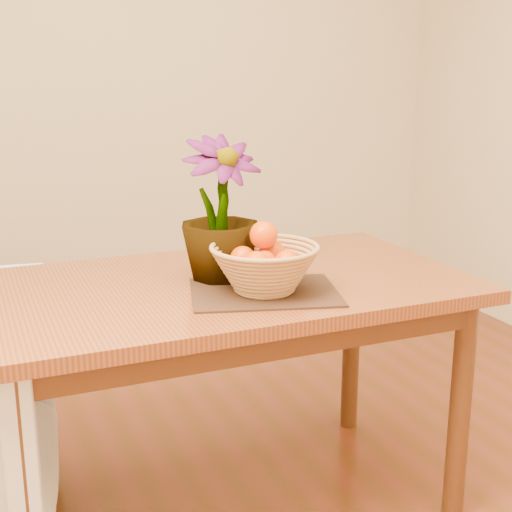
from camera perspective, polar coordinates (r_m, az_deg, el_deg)
name	(u,v)px	position (r m, az deg, el deg)	size (l,w,h in m)	color
wall_back	(93,69)	(3.89, -12.92, 14.38)	(4.00, 0.02, 2.70)	beige
table	(227,309)	(2.11, -2.31, -4.25)	(1.40, 0.80, 0.75)	brown
placemat	(264,292)	(1.97, 0.68, -2.92)	(0.40, 0.30, 0.01)	#342012
wicker_basket	(265,270)	(1.95, 0.69, -1.13)	(0.30, 0.30, 0.12)	tan
orange_pile	(264,255)	(1.94, 0.68, 0.05)	(0.17, 0.17, 0.14)	#D75203
potted_plant	(220,210)	(2.05, -2.90, 3.73)	(0.23, 0.23, 0.42)	#154814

